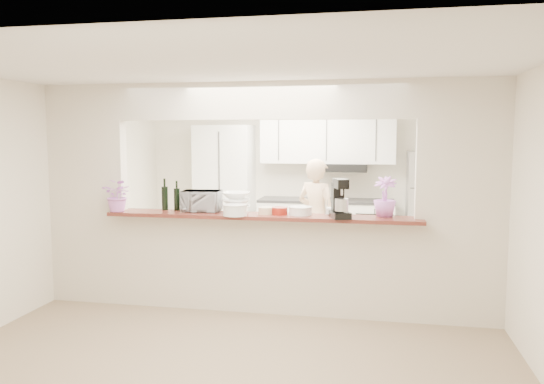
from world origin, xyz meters
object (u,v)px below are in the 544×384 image
(toaster_oven, at_px, (202,201))
(stand_mixer, at_px, (340,200))
(refrigerator, at_px, (432,208))
(person, at_px, (317,219))

(toaster_oven, xyz_separation_m, stand_mixer, (1.55, -0.19, 0.06))
(refrigerator, height_order, toaster_oven, refrigerator)
(toaster_oven, height_order, stand_mixer, stand_mixer)
(refrigerator, bearing_deg, toaster_oven, -136.61)
(refrigerator, height_order, person, refrigerator)
(refrigerator, xyz_separation_m, toaster_oven, (-2.75, -2.60, 0.36))
(refrigerator, distance_m, stand_mixer, 3.07)
(toaster_oven, bearing_deg, person, 48.68)
(stand_mixer, bearing_deg, person, 103.88)
(stand_mixer, bearing_deg, refrigerator, 66.63)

